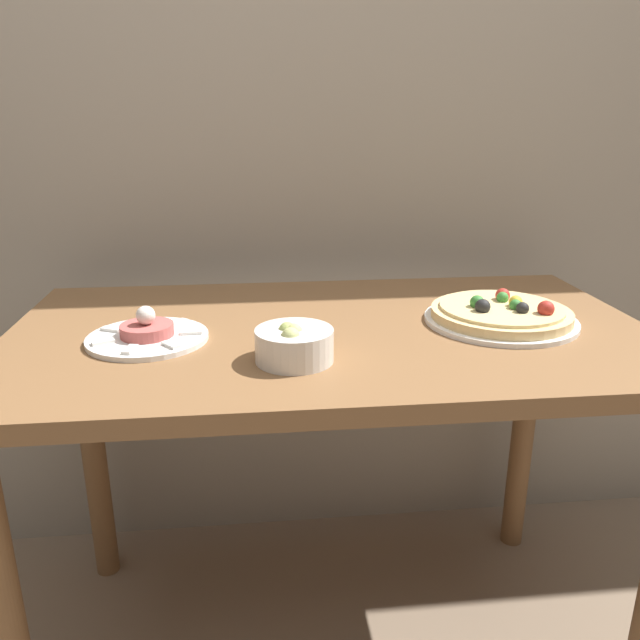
{
  "coord_description": "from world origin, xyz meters",
  "views": [
    {
      "loc": [
        -0.15,
        -0.81,
        1.19
      ],
      "look_at": [
        -0.03,
        0.29,
        0.83
      ],
      "focal_mm": 35.0,
      "sensor_mm": 36.0,
      "label": 1
    }
  ],
  "objects": [
    {
      "name": "back_wall",
      "position": [
        0.0,
        0.84,
        1.3
      ],
      "size": [
        8.0,
        0.05,
        2.6
      ],
      "color": "gray",
      "rests_on": "ground_plane"
    },
    {
      "name": "dining_table",
      "position": [
        0.0,
        0.36,
        0.67
      ],
      "size": [
        1.27,
        0.72,
        0.79
      ],
      "color": "brown",
      "rests_on": "ground_plane"
    },
    {
      "name": "tartare_plate",
      "position": [
        -0.35,
        0.32,
        0.8
      ],
      "size": [
        0.23,
        0.23,
        0.07
      ],
      "color": "white",
      "rests_on": "dining_table"
    },
    {
      "name": "small_bowl",
      "position": [
        -0.09,
        0.19,
        0.82
      ],
      "size": [
        0.14,
        0.14,
        0.07
      ],
      "color": "silver",
      "rests_on": "dining_table"
    },
    {
      "name": "pizza_plate",
      "position": [
        0.35,
        0.35,
        0.8
      ],
      "size": [
        0.31,
        0.31,
        0.06
      ],
      "color": "white",
      "rests_on": "dining_table"
    }
  ]
}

